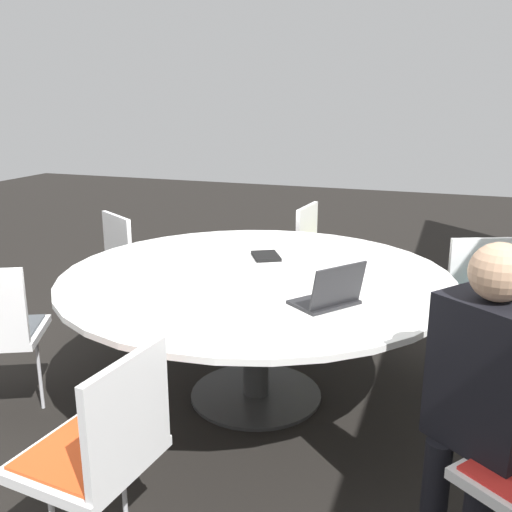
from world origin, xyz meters
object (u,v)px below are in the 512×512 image
at_px(chair_3, 135,259).
at_px(spiral_notebook, 266,256).
at_px(chair_2, 322,251).
at_px(chair_5, 101,444).
at_px(chair_1, 490,300).
at_px(laptop, 330,295).
at_px(person_0, 483,385).

bearing_deg(chair_3, spiral_notebook, 14.97).
relative_size(chair_2, chair_5, 1.00).
height_order(chair_1, chair_3, same).
relative_size(chair_2, chair_3, 1.00).
relative_size(chair_2, laptop, 2.38).
distance_m(chair_3, laptop, 2.02).
xyz_separation_m(chair_2, laptop, (1.75, 0.44, 0.27)).
distance_m(chair_1, chair_3, 2.44).
xyz_separation_m(chair_1, person_0, (1.49, -0.09, 0.19)).
relative_size(person_0, laptop, 3.33).
bearing_deg(spiral_notebook, chair_2, 174.41).
xyz_separation_m(person_0, laptop, (-0.51, -0.65, 0.08)).
bearing_deg(chair_2, spiral_notebook, -0.61).
relative_size(chair_1, person_0, 0.72).
height_order(chair_1, laptop, laptop).
height_order(person_0, spiral_notebook, person_0).
distance_m(chair_2, chair_5, 2.77).
distance_m(chair_2, laptop, 1.83).
distance_m(laptop, spiral_notebook, 0.88).
bearing_deg(chair_3, chair_2, 61.78).
height_order(chair_2, chair_5, same).
bearing_deg(laptop, chair_1, 179.50).
relative_size(chair_1, chair_5, 1.00).
relative_size(person_0, spiral_notebook, 4.79).
bearing_deg(chair_5, chair_2, 3.27).
height_order(chair_1, spiral_notebook, chair_1).
xyz_separation_m(chair_5, person_0, (-0.51, 1.22, 0.19)).
bearing_deg(person_0, chair_1, -56.85).
xyz_separation_m(chair_3, person_0, (1.57, 2.35, 0.19)).
distance_m(chair_3, chair_5, 2.37).
distance_m(chair_2, spiral_notebook, 1.09).
bearing_deg(spiral_notebook, laptop, 38.16).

